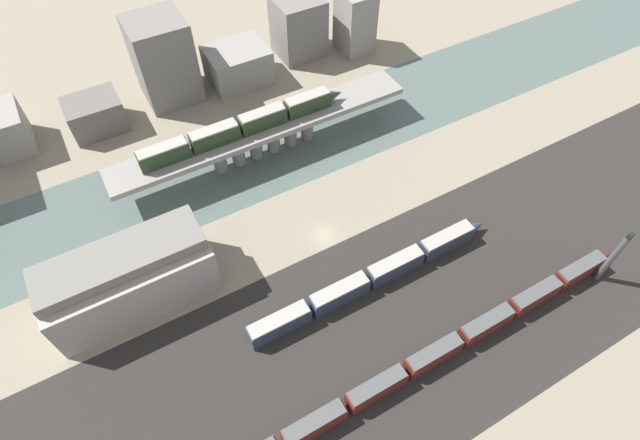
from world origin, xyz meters
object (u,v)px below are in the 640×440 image
(train_yard_mid, at_px, (374,277))
(warehouse_building, at_px, (129,276))
(train_on_bridge, at_px, (245,126))
(train_yard_near, at_px, (411,368))
(signal_tower, at_px, (612,258))

(train_yard_mid, relative_size, warehouse_building, 1.81)
(train_on_bridge, xyz_separation_m, warehouse_building, (-32.57, -22.37, -3.62))
(train_yard_near, xyz_separation_m, train_yard_mid, (4.12, 17.62, 0.12))
(train_yard_near, height_order, train_yard_mid, train_yard_mid)
(warehouse_building, bearing_deg, signal_tower, -26.96)
(train_on_bridge, relative_size, signal_tower, 3.41)
(train_yard_near, bearing_deg, warehouse_building, 133.55)
(signal_tower, bearing_deg, train_yard_mid, 152.21)
(train_yard_mid, bearing_deg, warehouse_building, 153.85)
(train_yard_near, distance_m, warehouse_building, 50.99)
(train_yard_mid, relative_size, signal_tower, 3.73)
(warehouse_building, bearing_deg, train_yard_mid, -26.15)
(train_on_bridge, xyz_separation_m, train_yard_mid, (6.56, -41.58, -7.83))
(train_on_bridge, bearing_deg, signal_tower, -54.26)
(warehouse_building, bearing_deg, train_yard_near, -46.45)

